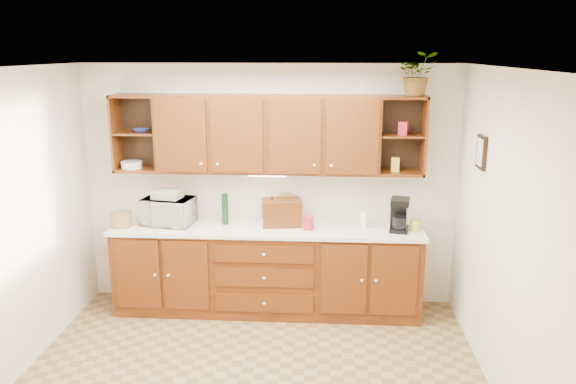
# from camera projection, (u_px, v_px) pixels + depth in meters

# --- Properties ---
(ceiling) EXTENTS (4.00, 4.00, 0.00)m
(ceiling) POSITION_uv_depth(u_px,v_px,m) (244.00, 68.00, 4.05)
(ceiling) COLOR white
(ceiling) RESTS_ON back_wall
(back_wall) EXTENTS (4.00, 0.00, 4.00)m
(back_wall) POSITION_uv_depth(u_px,v_px,m) (269.00, 186.00, 6.06)
(back_wall) COLOR beige
(back_wall) RESTS_ON floor
(left_wall) EXTENTS (0.00, 3.50, 3.50)m
(left_wall) POSITION_uv_depth(u_px,v_px,m) (0.00, 234.00, 4.49)
(left_wall) COLOR beige
(left_wall) RESTS_ON floor
(right_wall) EXTENTS (0.00, 3.50, 3.50)m
(right_wall) POSITION_uv_depth(u_px,v_px,m) (510.00, 245.00, 4.24)
(right_wall) COLOR beige
(right_wall) RESTS_ON floor
(base_cabinets) EXTENTS (3.20, 0.60, 0.90)m
(base_cabinets) POSITION_uv_depth(u_px,v_px,m) (267.00, 270.00, 5.98)
(base_cabinets) COLOR #341406
(base_cabinets) RESTS_ON floor
(countertop) EXTENTS (3.24, 0.64, 0.04)m
(countertop) POSITION_uv_depth(u_px,v_px,m) (267.00, 229.00, 5.85)
(countertop) COLOR white
(countertop) RESTS_ON base_cabinets
(upper_cabinets) EXTENTS (3.20, 0.33, 0.80)m
(upper_cabinets) POSITION_uv_depth(u_px,v_px,m) (268.00, 134.00, 5.76)
(upper_cabinets) COLOR #341406
(upper_cabinets) RESTS_ON back_wall
(undercabinet_light) EXTENTS (0.40, 0.05, 0.02)m
(undercabinet_light) POSITION_uv_depth(u_px,v_px,m) (267.00, 175.00, 5.81)
(undercabinet_light) COLOR white
(undercabinet_light) RESTS_ON upper_cabinets
(framed_picture) EXTENTS (0.03, 0.24, 0.30)m
(framed_picture) POSITION_uv_depth(u_px,v_px,m) (481.00, 152.00, 4.98)
(framed_picture) COLOR black
(framed_picture) RESTS_ON right_wall
(wicker_basket) EXTENTS (0.27, 0.27, 0.15)m
(wicker_basket) POSITION_uv_depth(u_px,v_px,m) (121.00, 219.00, 5.85)
(wicker_basket) COLOR olive
(wicker_basket) RESTS_ON countertop
(microwave) EXTENTS (0.57, 0.43, 0.28)m
(microwave) POSITION_uv_depth(u_px,v_px,m) (168.00, 211.00, 5.91)
(microwave) COLOR beige
(microwave) RESTS_ON countertop
(towel_stack) EXTENTS (0.32, 0.26, 0.08)m
(towel_stack) POSITION_uv_depth(u_px,v_px,m) (167.00, 194.00, 5.86)
(towel_stack) COLOR #E7D46C
(towel_stack) RESTS_ON microwave
(wine_bottle) EXTENTS (0.08, 0.08, 0.33)m
(wine_bottle) POSITION_uv_depth(u_px,v_px,m) (225.00, 209.00, 5.90)
(wine_bottle) COLOR black
(wine_bottle) RESTS_ON countertop
(woven_tray) EXTENTS (0.34, 0.13, 0.33)m
(woven_tray) POSITION_uv_depth(u_px,v_px,m) (287.00, 221.00, 6.01)
(woven_tray) COLOR olive
(woven_tray) RESTS_ON countertop
(bread_box) EXTENTS (0.43, 0.31, 0.28)m
(bread_box) POSITION_uv_depth(u_px,v_px,m) (281.00, 213.00, 5.86)
(bread_box) COLOR #341406
(bread_box) RESTS_ON countertop
(mug_tree) EXTENTS (0.28, 0.28, 0.31)m
(mug_tree) POSITION_uv_depth(u_px,v_px,m) (272.00, 220.00, 5.90)
(mug_tree) COLOR #341406
(mug_tree) RESTS_ON countertop
(canister_red) EXTENTS (0.13, 0.13, 0.14)m
(canister_red) POSITION_uv_depth(u_px,v_px,m) (309.00, 223.00, 5.75)
(canister_red) COLOR #AD192D
(canister_red) RESTS_ON countertop
(canister_white) EXTENTS (0.09, 0.09, 0.18)m
(canister_white) POSITION_uv_depth(u_px,v_px,m) (364.00, 220.00, 5.78)
(canister_white) COLOR white
(canister_white) RESTS_ON countertop
(canister_yellow) EXTENTS (0.10, 0.10, 0.12)m
(canister_yellow) POSITION_uv_depth(u_px,v_px,m) (415.00, 225.00, 5.70)
(canister_yellow) COLOR gold
(canister_yellow) RESTS_ON countertop
(coffee_maker) EXTENTS (0.22, 0.27, 0.34)m
(coffee_maker) POSITION_uv_depth(u_px,v_px,m) (399.00, 215.00, 5.70)
(coffee_maker) COLOR black
(coffee_maker) RESTS_ON countertop
(bowl_stack) EXTENTS (0.20, 0.20, 0.04)m
(bowl_stack) POSITION_uv_depth(u_px,v_px,m) (141.00, 130.00, 5.82)
(bowl_stack) COLOR navy
(bowl_stack) RESTS_ON upper_cabinets
(plate_stack) EXTENTS (0.25, 0.25, 0.07)m
(plate_stack) POSITION_uv_depth(u_px,v_px,m) (132.00, 165.00, 5.92)
(plate_stack) COLOR white
(plate_stack) RESTS_ON upper_cabinets
(pantry_box_yellow) EXTENTS (0.09, 0.07, 0.15)m
(pantry_box_yellow) POSITION_uv_depth(u_px,v_px,m) (395.00, 165.00, 5.73)
(pantry_box_yellow) COLOR gold
(pantry_box_yellow) RESTS_ON upper_cabinets
(pantry_box_red) EXTENTS (0.11, 0.10, 0.13)m
(pantry_box_red) POSITION_uv_depth(u_px,v_px,m) (403.00, 128.00, 5.62)
(pantry_box_red) COLOR #AD192D
(pantry_box_red) RESTS_ON upper_cabinets
(potted_plant) EXTENTS (0.39, 0.34, 0.42)m
(potted_plant) POSITION_uv_depth(u_px,v_px,m) (418.00, 74.00, 5.47)
(potted_plant) COLOR #999999
(potted_plant) RESTS_ON upper_cabinets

